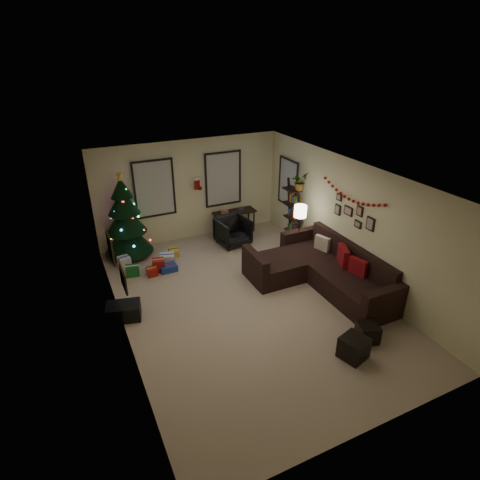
# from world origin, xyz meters

# --- Properties ---
(floor) EXTENTS (7.00, 7.00, 0.00)m
(floor) POSITION_xyz_m (0.00, 0.00, 0.00)
(floor) COLOR tan
(floor) RESTS_ON ground
(ceiling) EXTENTS (7.00, 7.00, 0.00)m
(ceiling) POSITION_xyz_m (0.00, 0.00, 2.70)
(ceiling) COLOR white
(ceiling) RESTS_ON floor
(wall_back) EXTENTS (5.00, 0.00, 5.00)m
(wall_back) POSITION_xyz_m (0.00, 3.50, 1.35)
(wall_back) COLOR beige
(wall_back) RESTS_ON floor
(wall_front) EXTENTS (5.00, 0.00, 5.00)m
(wall_front) POSITION_xyz_m (0.00, -3.50, 1.35)
(wall_front) COLOR beige
(wall_front) RESTS_ON floor
(wall_left) EXTENTS (0.00, 7.00, 7.00)m
(wall_left) POSITION_xyz_m (-2.50, 0.00, 1.35)
(wall_left) COLOR beige
(wall_left) RESTS_ON floor
(wall_right) EXTENTS (0.00, 7.00, 7.00)m
(wall_right) POSITION_xyz_m (2.50, 0.00, 1.35)
(wall_right) COLOR beige
(wall_right) RESTS_ON floor
(window_back_left) EXTENTS (1.05, 0.06, 1.50)m
(window_back_left) POSITION_xyz_m (-0.95, 3.47, 1.55)
(window_back_left) COLOR #728CB2
(window_back_left) RESTS_ON wall_back
(window_back_right) EXTENTS (1.05, 0.06, 1.50)m
(window_back_right) POSITION_xyz_m (0.95, 3.47, 1.55)
(window_back_right) COLOR #728CB2
(window_back_right) RESTS_ON wall_back
(window_right_wall) EXTENTS (0.06, 0.90, 1.30)m
(window_right_wall) POSITION_xyz_m (2.47, 2.55, 1.50)
(window_right_wall) COLOR #728CB2
(window_right_wall) RESTS_ON wall_right
(christmas_tree) EXTENTS (1.20, 1.20, 2.23)m
(christmas_tree) POSITION_xyz_m (-1.81, 3.13, 0.92)
(christmas_tree) COLOR black
(christmas_tree) RESTS_ON floor
(presents) EXTENTS (1.50, 1.01, 0.30)m
(presents) POSITION_xyz_m (-1.41, 2.23, 0.12)
(presents) COLOR maroon
(presents) RESTS_ON floor
(sofa) EXTENTS (2.16, 3.12, 0.94)m
(sofa) POSITION_xyz_m (1.80, -0.05, 0.31)
(sofa) COLOR black
(sofa) RESTS_ON floor
(pillow_red_a) EXTENTS (0.21, 0.42, 0.40)m
(pillow_red_a) POSITION_xyz_m (2.21, -0.71, 0.64)
(pillow_red_a) COLOR maroon
(pillow_red_a) RESTS_ON sofa
(pillow_red_b) EXTENTS (0.33, 0.51, 0.50)m
(pillow_red_b) POSITION_xyz_m (2.21, -0.23, 0.64)
(pillow_red_b) COLOR maroon
(pillow_red_b) RESTS_ON sofa
(pillow_cream) EXTENTS (0.22, 0.39, 0.37)m
(pillow_cream) POSITION_xyz_m (2.21, 0.54, 0.63)
(pillow_cream) COLOR beige
(pillow_cream) RESTS_ON sofa
(ottoman_near) EXTENTS (0.52, 0.52, 0.40)m
(ottoman_near) POSITION_xyz_m (0.90, -2.24, 0.20)
(ottoman_near) COLOR black
(ottoman_near) RESTS_ON floor
(ottoman_far) EXTENTS (0.46, 0.46, 0.34)m
(ottoman_far) POSITION_xyz_m (1.42, -2.00, 0.17)
(ottoman_far) COLOR black
(ottoman_far) RESTS_ON floor
(desk) EXTENTS (1.20, 0.43, 0.65)m
(desk) POSITION_xyz_m (1.17, 3.22, 0.57)
(desk) COLOR black
(desk) RESTS_ON floor
(desk_chair) EXTENTS (0.79, 0.75, 0.74)m
(desk_chair) POSITION_xyz_m (0.83, 2.57, 0.37)
(desk_chair) COLOR black
(desk_chair) RESTS_ON floor
(bookshelf) EXTENTS (0.30, 0.52, 1.78)m
(bookshelf) POSITION_xyz_m (2.30, 1.96, 0.86)
(bookshelf) COLOR black
(bookshelf) RESTS_ON floor
(potted_plant) EXTENTS (0.65, 0.62, 0.57)m
(potted_plant) POSITION_xyz_m (2.30, 1.78, 1.85)
(potted_plant) COLOR #4C4C4C
(potted_plant) RESTS_ON bookshelf
(floor_lamp) EXTENTS (0.30, 0.30, 1.42)m
(floor_lamp) POSITION_xyz_m (1.95, 1.14, 1.19)
(floor_lamp) COLOR black
(floor_lamp) RESTS_ON floor
(art_map) EXTENTS (0.04, 0.60, 0.50)m
(art_map) POSITION_xyz_m (-2.48, 0.78, 1.46)
(art_map) COLOR black
(art_map) RESTS_ON wall_left
(art_abstract) EXTENTS (0.04, 0.45, 0.35)m
(art_abstract) POSITION_xyz_m (-2.48, -0.53, 1.51)
(art_abstract) COLOR black
(art_abstract) RESTS_ON wall_left
(gallery) EXTENTS (0.03, 1.25, 0.54)m
(gallery) POSITION_xyz_m (2.48, -0.07, 1.57)
(gallery) COLOR black
(gallery) RESTS_ON wall_right
(garland) EXTENTS (0.08, 1.90, 0.30)m
(garland) POSITION_xyz_m (2.45, 0.02, 1.97)
(garland) COLOR #A5140C
(garland) RESTS_ON wall_right
(stocking_left) EXTENTS (0.20, 0.05, 0.36)m
(stocking_left) POSITION_xyz_m (-0.14, 3.53, 1.56)
(stocking_left) COLOR #990F0C
(stocking_left) RESTS_ON wall_back
(stocking_right) EXTENTS (0.20, 0.05, 0.36)m
(stocking_right) POSITION_xyz_m (0.19, 3.40, 1.55)
(stocking_right) COLOR #990F0C
(stocking_right) RESTS_ON wall_back
(storage_bin) EXTENTS (0.73, 0.57, 0.32)m
(storage_bin) POSITION_xyz_m (-2.44, 0.54, 0.16)
(storage_bin) COLOR black
(storage_bin) RESTS_ON floor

